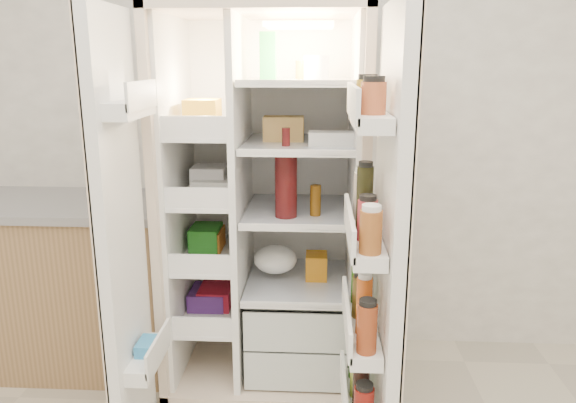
{
  "coord_description": "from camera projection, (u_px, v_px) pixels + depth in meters",
  "views": [
    {
      "loc": [
        0.09,
        -0.89,
        1.57
      ],
      "look_at": [
        -0.03,
        1.25,
        1.01
      ],
      "focal_mm": 34.0,
      "sensor_mm": 36.0,
      "label": 1
    }
  ],
  "objects": [
    {
      "name": "wall_back",
      "position": [
        302.0,
        104.0,
        2.85
      ],
      "size": [
        4.0,
        0.02,
        2.7
      ],
      "primitive_type": "cube",
      "color": "white",
      "rests_on": "floor"
    },
    {
      "name": "refrigerator",
      "position": [
        270.0,
        234.0,
        2.68
      ],
      "size": [
        0.92,
        0.7,
        1.8
      ],
      "color": "beige",
      "rests_on": "floor"
    },
    {
      "name": "freezer_door",
      "position": [
        122.0,
        243.0,
        2.08
      ],
      "size": [
        0.15,
        0.4,
        1.72
      ],
      "color": "white",
      "rests_on": "floor"
    },
    {
      "name": "fridge_door",
      "position": [
        383.0,
        261.0,
        1.95
      ],
      "size": [
        0.17,
        0.58,
        1.72
      ],
      "color": "white",
      "rests_on": "floor"
    },
    {
      "name": "kitchen_counter",
      "position": [
        60.0,
        281.0,
        2.87
      ],
      "size": [
        1.22,
        0.65,
        0.89
      ],
      "color": "#9D784E",
      "rests_on": "floor"
    }
  ]
}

